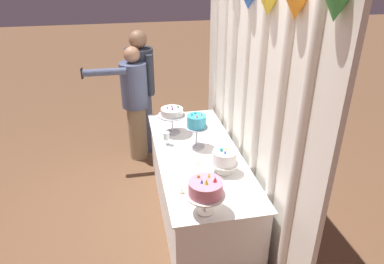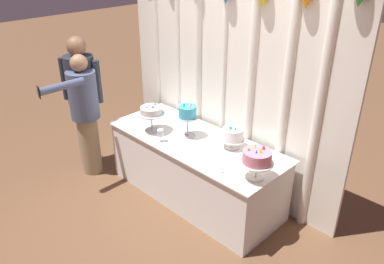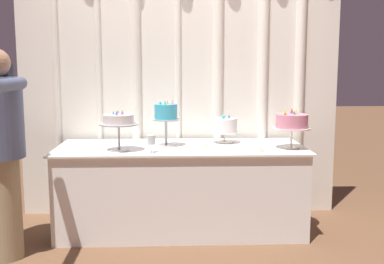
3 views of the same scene
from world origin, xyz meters
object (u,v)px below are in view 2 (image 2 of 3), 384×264
at_px(cake_table, 195,168).
at_px(guest_man_dark_suit, 85,111).
at_px(wine_glass, 160,133).
at_px(cake_display_leftmost, 151,112).
at_px(tealight_near_left, 222,171).
at_px(cake_display_rightmost, 257,158).
at_px(cake_display_midright, 233,135).
at_px(cake_display_midleft, 187,114).
at_px(tealight_far_left, 206,147).
at_px(guest_man_pink_jacket, 83,99).

height_order(cake_table, guest_man_dark_suit, guest_man_dark_suit).
relative_size(wine_glass, guest_man_dark_suit, 0.09).
relative_size(cake_display_leftmost, tealight_near_left, 6.99).
bearing_deg(cake_display_rightmost, tealight_near_left, -153.50).
distance_m(cake_display_midright, guest_man_dark_suit, 1.85).
bearing_deg(cake_display_rightmost, guest_man_dark_suit, -169.20).
height_order(cake_display_midleft, cake_display_midright, cake_display_midleft).
xyz_separation_m(tealight_far_left, guest_man_dark_suit, (-1.51, -0.52, 0.10)).
distance_m(cake_display_rightmost, tealight_far_left, 0.74).
height_order(cake_table, cake_display_rightmost, cake_display_rightmost).
relative_size(cake_display_midleft, guest_man_dark_suit, 0.26).
height_order(cake_display_rightmost, tealight_near_left, cake_display_rightmost).
bearing_deg(guest_man_pink_jacket, cake_display_midleft, 18.99).
bearing_deg(cake_table, cake_display_midleft, 175.51).
relative_size(wine_glass, tealight_far_left, 3.43).
height_order(wine_glass, tealight_far_left, wine_glass).
xyz_separation_m(guest_man_pink_jacket, guest_man_dark_suit, (0.18, -0.10, -0.08)).
bearing_deg(cake_table, tealight_far_left, -12.34).
xyz_separation_m(cake_display_midleft, cake_display_midright, (0.52, 0.15, -0.12)).
height_order(tealight_far_left, tealight_near_left, tealight_near_left).
distance_m(cake_table, cake_display_midleft, 0.65).
bearing_deg(cake_table, cake_display_leftmost, -159.38).
distance_m(cake_display_rightmost, tealight_near_left, 0.37).
height_order(cake_display_midleft, guest_man_pink_jacket, guest_man_pink_jacket).
distance_m(cake_display_midleft, wine_glass, 0.36).
bearing_deg(guest_man_dark_suit, cake_display_rightmost, 10.80).
distance_m(cake_display_midleft, cake_display_midright, 0.55).
bearing_deg(cake_table, guest_man_dark_suit, -156.77).
relative_size(cake_display_midright, guest_man_pink_jacket, 0.15).
bearing_deg(wine_glass, guest_man_pink_jacket, -172.15).
bearing_deg(cake_display_leftmost, tealight_far_left, 11.48).
xyz_separation_m(cake_table, cake_display_midleft, (-0.12, 0.01, 0.64)).
xyz_separation_m(cake_display_rightmost, guest_man_pink_jacket, (-2.40, -0.32, -0.03)).
bearing_deg(tealight_near_left, cake_table, 156.41).
xyz_separation_m(wine_glass, tealight_far_left, (0.44, 0.24, -0.09)).
distance_m(cake_table, tealight_near_left, 0.79).
xyz_separation_m(cake_display_rightmost, tealight_near_left, (-0.28, -0.14, -0.21)).
bearing_deg(guest_man_dark_suit, tealight_near_left, 8.33).
bearing_deg(wine_glass, cake_table, 50.37).
relative_size(tealight_near_left, guest_man_pink_jacket, 0.03).
xyz_separation_m(wine_glass, guest_man_dark_suit, (-1.07, -0.27, 0.01)).
bearing_deg(guest_man_dark_suit, guest_man_pink_jacket, 150.58).
bearing_deg(cake_display_leftmost, wine_glass, -20.68).
bearing_deg(tealight_far_left, cake_display_midright, 48.03).
bearing_deg(cake_display_leftmost, cake_table, 20.62).
relative_size(cake_table, cake_display_rightmost, 6.30).
bearing_deg(guest_man_pink_jacket, tealight_far_left, 13.76).
height_order(wine_glass, guest_man_dark_suit, guest_man_dark_suit).
relative_size(wine_glass, guest_man_pink_jacket, 0.08).
xyz_separation_m(cake_display_leftmost, tealight_near_left, (1.14, -0.09, -0.22)).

